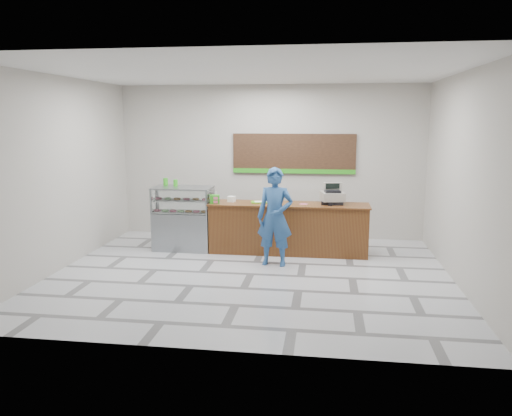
# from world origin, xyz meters

# --- Properties ---
(floor) EXTENTS (7.00, 7.00, 0.00)m
(floor) POSITION_xyz_m (0.00, 0.00, 0.00)
(floor) COLOR #BCBCC1
(floor) RESTS_ON ground
(back_wall) EXTENTS (7.00, 0.00, 7.00)m
(back_wall) POSITION_xyz_m (0.00, 3.00, 1.75)
(back_wall) COLOR #B4AEA5
(back_wall) RESTS_ON floor
(ceiling) EXTENTS (7.00, 7.00, 0.00)m
(ceiling) POSITION_xyz_m (0.00, 0.00, 3.50)
(ceiling) COLOR silver
(ceiling) RESTS_ON back_wall
(sales_counter) EXTENTS (3.26, 0.76, 1.03)m
(sales_counter) POSITION_xyz_m (0.55, 1.55, 0.52)
(sales_counter) COLOR brown
(sales_counter) RESTS_ON floor
(display_case) EXTENTS (1.22, 0.72, 1.33)m
(display_case) POSITION_xyz_m (-1.67, 1.55, 0.68)
(display_case) COLOR gray
(display_case) RESTS_ON floor
(menu_board) EXTENTS (2.80, 0.06, 0.90)m
(menu_board) POSITION_xyz_m (0.55, 2.96, 1.93)
(menu_board) COLOR black
(menu_board) RESTS_ON back_wall
(cash_register) EXTENTS (0.53, 0.55, 0.42)m
(cash_register) POSITION_xyz_m (1.43, 1.68, 1.19)
(cash_register) COLOR black
(cash_register) RESTS_ON sales_counter
(card_terminal) EXTENTS (0.12, 0.18, 0.04)m
(card_terminal) POSITION_xyz_m (1.40, 1.45, 1.05)
(card_terminal) COLOR black
(card_terminal) RESTS_ON sales_counter
(serving_tray) EXTENTS (0.39, 0.32, 0.02)m
(serving_tray) POSITION_xyz_m (-0.05, 1.61, 1.04)
(serving_tray) COLOR #4BB808
(serving_tray) RESTS_ON sales_counter
(napkin_box) EXTENTS (0.16, 0.16, 0.12)m
(napkin_box) POSITION_xyz_m (-0.64, 1.60, 1.09)
(napkin_box) COLOR white
(napkin_box) RESTS_ON sales_counter
(straw_cup) EXTENTS (0.08, 0.08, 0.12)m
(straw_cup) POSITION_xyz_m (-0.95, 1.53, 1.09)
(straw_cup) COLOR silver
(straw_cup) RESTS_ON sales_counter
(promo_box) EXTENTS (0.22, 0.18, 0.18)m
(promo_box) POSITION_xyz_m (-0.95, 1.37, 1.12)
(promo_box) COLOR green
(promo_box) RESTS_ON sales_counter
(donut_decal) EXTENTS (0.17, 0.17, 0.00)m
(donut_decal) POSITION_xyz_m (0.85, 1.53, 1.03)
(donut_decal) COLOR #D36180
(donut_decal) RESTS_ON sales_counter
(green_cup_left) EXTENTS (0.10, 0.10, 0.15)m
(green_cup_left) POSITION_xyz_m (-2.11, 1.77, 1.41)
(green_cup_left) COLOR green
(green_cup_left) RESTS_ON display_case
(green_cup_right) EXTENTS (0.09, 0.09, 0.14)m
(green_cup_right) POSITION_xyz_m (-1.85, 1.66, 1.40)
(green_cup_right) COLOR green
(green_cup_right) RESTS_ON display_case
(customer) EXTENTS (0.71, 0.50, 1.85)m
(customer) POSITION_xyz_m (0.36, 0.65, 0.92)
(customer) COLOR #275088
(customer) RESTS_ON floor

